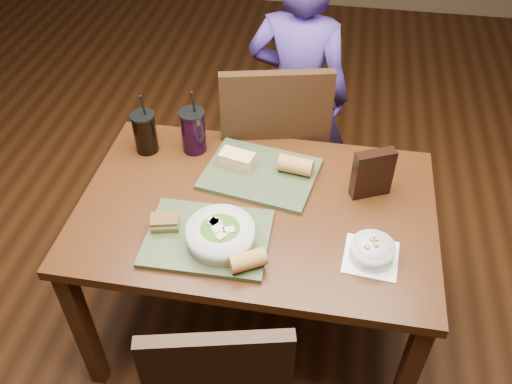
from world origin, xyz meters
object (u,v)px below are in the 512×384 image
diner (298,95)px  baguette_near (248,260)px  sandwich_near (165,222)px  baguette_far (296,165)px  soup_bowl (372,251)px  chip_bag (372,174)px  sandwich_far (237,159)px  cup_cola (145,132)px  chair_far (278,150)px  cup_berry (193,131)px  tray_near (208,238)px  salad_bowl (220,234)px  dining_table (256,223)px  tray_far (260,174)px

diner → baguette_near: size_ratio=11.64×
sandwich_near → baguette_far: 0.55m
soup_bowl → chip_bag: (-0.01, 0.32, 0.06)m
baguette_far → chip_bag: (0.28, -0.05, 0.05)m
sandwich_far → cup_cola: size_ratio=0.55×
chair_far → sandwich_near: bearing=-112.7°
chair_far → cup_berry: 0.48m
soup_bowl → baguette_near: baguette_near is taller
sandwich_near → cup_berry: (-0.01, 0.46, 0.05)m
tray_near → diner: bearing=79.5°
salad_bowl → baguette_far: 0.45m
dining_table → baguette_near: 0.33m
tray_far → diner: bearing=84.1°
sandwich_near → baguette_near: size_ratio=0.90×
tray_near → salad_bowl: (0.05, -0.02, 0.05)m
chair_far → sandwich_near: size_ratio=9.96×
soup_bowl → sandwich_near: soup_bowl is taller
baguette_near → chip_bag: chip_bag is taller
cup_cola → salad_bowl: bearing=-48.3°
soup_bowl → chip_bag: chip_bag is taller
diner → tray_far: 0.69m
dining_table → soup_bowl: bearing=-23.0°
chair_far → sandwich_far: (-0.12, -0.34, 0.21)m
salad_bowl → chip_bag: 0.60m
dining_table → sandwich_far: sandwich_far is taller
chair_far → salad_bowl: bearing=-97.1°
diner → sandwich_far: (-0.17, -0.66, 0.11)m
cup_berry → chip_bag: (0.71, -0.15, 0.00)m
sandwich_far → chair_far: bearing=70.9°
baguette_near → cup_cola: size_ratio=0.44×
tray_far → baguette_far: size_ratio=3.17×
chair_far → cup_cola: (-0.50, -0.29, 0.25)m
dining_table → soup_bowl: (0.42, -0.18, 0.12)m
diner → sandwich_far: diner is taller
soup_bowl → baguette_far: 0.48m
baguette_far → cup_berry: size_ratio=0.47×
chair_far → baguette_far: bearing=-72.2°
dining_table → baguette_near: size_ratio=11.01×
soup_bowl → tray_near: bearing=-178.5°
salad_bowl → sandwich_far: salad_bowl is taller
sandwich_near → chip_bag: (0.70, 0.31, 0.06)m
dining_table → sandwich_far: size_ratio=8.93×
chair_far → tray_far: chair_far is taller
soup_bowl → sandwich_far: bearing=144.4°
baguette_near → chip_bag: bearing=49.0°
sandwich_far → diner: bearing=75.7°
baguette_near → cup_berry: cup_berry is taller
dining_table → cup_cola: 0.58m
cup_cola → chip_bag: 0.91m
tray_near → salad_bowl: bearing=-18.5°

